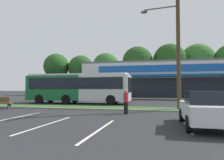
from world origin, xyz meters
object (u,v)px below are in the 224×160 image
(car_4, at_px, (46,95))
(pedestrian_by_pole, at_px, (126,102))
(utility_pole, at_px, (176,33))
(car_3, at_px, (82,95))
(bus_stop_bench, at_px, (2,102))
(city_bus, at_px, (78,87))
(car_1, at_px, (205,109))

(car_4, relative_size, pedestrian_by_pole, 2.71)
(utility_pole, bearing_deg, car_3, 137.64)
(bus_stop_bench, bearing_deg, city_bus, -117.91)
(city_bus, relative_size, bus_stop_bench, 7.20)
(city_bus, bearing_deg, car_4, 142.24)
(bus_stop_bench, xyz_separation_m, car_3, (1.98, 12.66, 0.27))
(car_4, distance_m, pedestrian_by_pole, 19.75)
(city_bus, distance_m, bus_stop_bench, 8.01)
(bus_stop_bench, bearing_deg, utility_pole, -172.08)
(car_3, bearing_deg, car_1, -54.76)
(car_4, bearing_deg, bus_stop_bench, -74.14)
(car_1, xyz_separation_m, car_3, (-12.41, 17.56, -0.01))
(utility_pole, bearing_deg, pedestrian_by_pole, -137.13)
(bus_stop_bench, height_order, pedestrian_by_pole, pedestrian_by_pole)
(bus_stop_bench, height_order, car_4, car_4)
(city_bus, height_order, car_1, city_bus)
(pedestrian_by_pole, bearing_deg, bus_stop_bench, -45.61)
(bus_stop_bench, distance_m, car_4, 13.22)
(bus_stop_bench, bearing_deg, car_1, 161.18)
(utility_pole, relative_size, bus_stop_bench, 6.92)
(car_1, xyz_separation_m, pedestrian_by_pole, (-4.02, 3.67, 0.02))
(city_bus, bearing_deg, utility_pole, -26.46)
(city_bus, xyz_separation_m, car_4, (-7.31, 5.73, -1.02))
(city_bus, distance_m, car_1, 16.02)
(utility_pole, distance_m, car_3, 16.74)
(car_3, distance_m, pedestrian_by_pole, 16.23)
(utility_pole, distance_m, car_1, 8.54)
(pedestrian_by_pole, bearing_deg, car_4, -83.75)
(bus_stop_bench, xyz_separation_m, pedestrian_by_pole, (10.37, -1.24, 0.30))
(car_1, height_order, car_4, car_1)
(city_bus, height_order, car_3, city_bus)
(bus_stop_bench, distance_m, car_3, 12.81)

